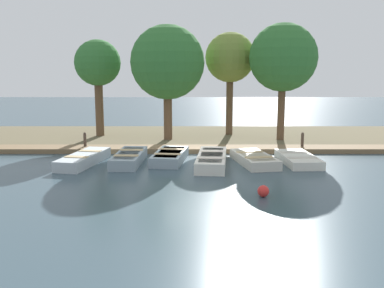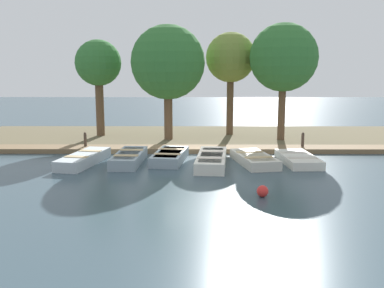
# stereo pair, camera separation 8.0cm
# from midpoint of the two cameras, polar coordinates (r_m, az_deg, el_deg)

# --- Properties ---
(ground_plane) EXTENTS (80.00, 80.00, 0.00)m
(ground_plane) POSITION_cam_midpoint_polar(r_m,az_deg,el_deg) (17.80, 0.43, -1.89)
(ground_plane) COLOR #384C56
(shore_bank) EXTENTS (8.00, 24.00, 0.15)m
(shore_bank) POSITION_cam_midpoint_polar(r_m,az_deg,el_deg) (22.71, 0.39, 0.88)
(shore_bank) COLOR brown
(shore_bank) RESTS_ON ground_plane
(dock_walkway) EXTENTS (1.20, 19.84, 0.21)m
(dock_walkway) POSITION_cam_midpoint_polar(r_m,az_deg,el_deg) (19.25, 0.42, -0.68)
(dock_walkway) COLOR brown
(dock_walkway) RESTS_ON ground_plane
(rowboat_0) EXTENTS (3.32, 1.55, 0.43)m
(rowboat_0) POSITION_cam_midpoint_polar(r_m,az_deg,el_deg) (17.17, -14.11, -1.91)
(rowboat_0) COLOR #B2BCC1
(rowboat_0) RESTS_ON ground_plane
(rowboat_1) EXTENTS (3.09, 1.13, 0.44)m
(rowboat_1) POSITION_cam_midpoint_polar(r_m,az_deg,el_deg) (17.01, -8.25, -1.81)
(rowboat_1) COLOR #8C9EA8
(rowboat_1) RESTS_ON ground_plane
(rowboat_2) EXTENTS (2.92, 1.48, 0.42)m
(rowboat_2) POSITION_cam_midpoint_polar(r_m,az_deg,el_deg) (17.16, -2.83, -1.64)
(rowboat_2) COLOR #8C9EA8
(rowboat_2) RESTS_ON ground_plane
(rowboat_3) EXTENTS (3.62, 1.39, 0.44)m
(rowboat_3) POSITION_cam_midpoint_polar(r_m,az_deg,el_deg) (16.49, 2.77, -2.08)
(rowboat_3) COLOR silver
(rowboat_3) RESTS_ON ground_plane
(rowboat_4) EXTENTS (3.02, 1.69, 0.38)m
(rowboat_4) POSITION_cam_midpoint_polar(r_m,az_deg,el_deg) (16.90, 8.42, -1.99)
(rowboat_4) COLOR beige
(rowboat_4) RESTS_ON ground_plane
(rowboat_5) EXTENTS (2.84, 1.37, 0.34)m
(rowboat_5) POSITION_cam_midpoint_polar(r_m,az_deg,el_deg) (17.34, 14.09, -1.95)
(rowboat_5) COLOR silver
(rowboat_5) RESTS_ON ground_plane
(mooring_post_near) EXTENTS (0.13, 0.13, 0.85)m
(mooring_post_near) POSITION_cam_midpoint_polar(r_m,az_deg,el_deg) (19.91, -13.93, 0.33)
(mooring_post_near) COLOR #47382D
(mooring_post_near) RESTS_ON ground_plane
(mooring_post_far) EXTENTS (0.13, 0.13, 0.85)m
(mooring_post_far) POSITION_cam_midpoint_polar(r_m,az_deg,el_deg) (19.93, 14.65, 0.31)
(mooring_post_far) COLOR #47382D
(mooring_post_far) RESTS_ON ground_plane
(buoy) EXTENTS (0.34, 0.34, 0.34)m
(buoy) POSITION_cam_midpoint_polar(r_m,az_deg,el_deg) (12.60, 9.56, -6.22)
(buoy) COLOR red
(buoy) RESTS_ON ground_plane
(park_tree_far_left) EXTENTS (2.39, 2.39, 5.19)m
(park_tree_far_left) POSITION_cam_midpoint_polar(r_m,az_deg,el_deg) (23.15, -12.29, 10.30)
(park_tree_far_left) COLOR brown
(park_tree_far_left) RESTS_ON ground_plane
(park_tree_left) EXTENTS (3.66, 3.66, 5.83)m
(park_tree_left) POSITION_cam_midpoint_polar(r_m,az_deg,el_deg) (21.42, -3.14, 10.77)
(park_tree_left) COLOR brown
(park_tree_left) RESTS_ON ground_plane
(park_tree_center) EXTENTS (2.63, 2.63, 5.59)m
(park_tree_center) POSITION_cam_midpoint_polar(r_m,az_deg,el_deg) (23.12, 5.28, 11.28)
(park_tree_center) COLOR brown
(park_tree_center) RESTS_ON ground_plane
(park_tree_right) EXTENTS (3.34, 3.34, 5.89)m
(park_tree_right) POSITION_cam_midpoint_polar(r_m,az_deg,el_deg) (21.75, 12.21, 11.15)
(park_tree_right) COLOR brown
(park_tree_right) RESTS_ON ground_plane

